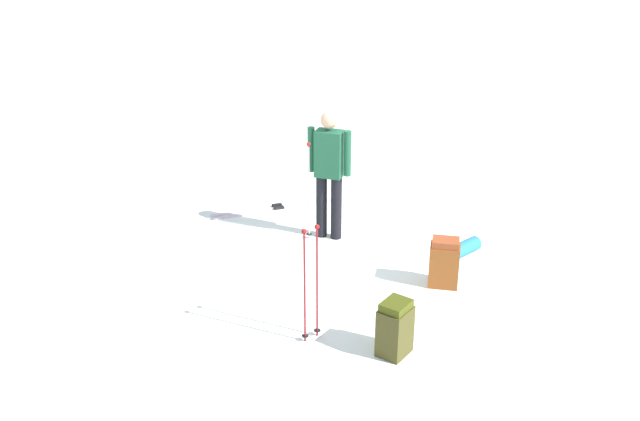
# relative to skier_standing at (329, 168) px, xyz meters

# --- Properties ---
(ground_plane) EXTENTS (80.00, 80.00, 0.00)m
(ground_plane) POSITION_rel_skier_standing_xyz_m (-0.39, -0.64, -0.95)
(ground_plane) COLOR white
(skier_standing) EXTENTS (0.45, 0.41, 1.70)m
(skier_standing) POSITION_rel_skier_standing_xyz_m (0.00, 0.00, 0.00)
(skier_standing) COLOR black
(skier_standing) RESTS_ON ground_plane
(ski_pair_near) EXTENTS (1.93, 0.26, 0.05)m
(ski_pair_near) POSITION_rel_skier_standing_xyz_m (-0.30, 1.12, -0.94)
(ski_pair_near) COLOR silver
(ski_pair_near) RESTS_ON ground_plane
(backpack_large_dark) EXTENTS (0.42, 0.40, 0.58)m
(backpack_large_dark) POSITION_rel_skier_standing_xyz_m (0.70, -1.68, -0.67)
(backpack_large_dark) COLOR brown
(backpack_large_dark) RESTS_ON ground_plane
(backpack_bright) EXTENTS (0.40, 0.38, 0.58)m
(backpack_bright) POSITION_rel_skier_standing_xyz_m (-0.46, -2.67, -0.67)
(backpack_bright) COLOR #47421C
(backpack_bright) RESTS_ON ground_plane
(ski_poles_planted_near) EXTENTS (0.22, 0.12, 1.25)m
(ski_poles_planted_near) POSITION_rel_skier_standing_xyz_m (-1.11, -2.11, -0.26)
(ski_poles_planted_near) COLOR maroon
(ski_poles_planted_near) RESTS_ON ground_plane
(ski_poles_planted_far) EXTENTS (0.22, 0.12, 1.32)m
(ski_poles_planted_far) POSITION_rel_skier_standing_xyz_m (-0.18, 0.08, -0.22)
(ski_poles_planted_far) COLOR #B7ADB8
(ski_poles_planted_far) RESTS_ON ground_plane
(sleeping_mat_rolled) EXTENTS (0.58, 0.34, 0.18)m
(sleeping_mat_rolled) POSITION_rel_skier_standing_xyz_m (1.31, -1.14, -0.86)
(sleeping_mat_rolled) COLOR teal
(sleeping_mat_rolled) RESTS_ON ground_plane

